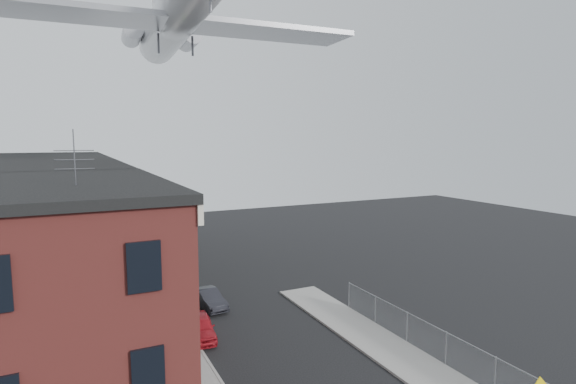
# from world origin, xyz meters

# --- Properties ---
(sidewalk_left) EXTENTS (3.00, 62.00, 0.12)m
(sidewalk_left) POSITION_xyz_m (-5.50, 24.00, 0.06)
(sidewalk_left) COLOR gray
(sidewalk_left) RESTS_ON ground
(sidewalk_right) EXTENTS (3.00, 26.00, 0.12)m
(sidewalk_right) POSITION_xyz_m (5.50, 6.00, 0.06)
(sidewalk_right) COLOR gray
(sidewalk_right) RESTS_ON ground
(curb_left) EXTENTS (0.15, 62.00, 0.14)m
(curb_left) POSITION_xyz_m (-4.05, 24.00, 0.07)
(curb_left) COLOR gray
(curb_left) RESTS_ON ground
(curb_right) EXTENTS (0.15, 26.00, 0.14)m
(curb_right) POSITION_xyz_m (4.05, 6.00, 0.07)
(curb_right) COLOR gray
(curb_right) RESTS_ON ground
(corner_building) EXTENTS (10.31, 12.30, 12.15)m
(corner_building) POSITION_xyz_m (-12.00, 7.00, 5.16)
(corner_building) COLOR #3A1612
(corner_building) RESTS_ON ground
(row_house_a) EXTENTS (11.98, 7.00, 10.30)m
(row_house_a) POSITION_xyz_m (-11.96, 16.50, 5.13)
(row_house_a) COLOR slate
(row_house_a) RESTS_ON ground
(row_house_b) EXTENTS (11.98, 7.00, 10.30)m
(row_house_b) POSITION_xyz_m (-11.96, 23.50, 5.13)
(row_house_b) COLOR slate
(row_house_b) RESTS_ON ground
(row_house_c) EXTENTS (11.98, 7.00, 10.30)m
(row_house_c) POSITION_xyz_m (-11.96, 30.50, 5.13)
(row_house_c) COLOR slate
(row_house_c) RESTS_ON ground
(row_house_d) EXTENTS (11.98, 7.00, 10.30)m
(row_house_d) POSITION_xyz_m (-11.96, 37.50, 5.13)
(row_house_d) COLOR slate
(row_house_d) RESTS_ON ground
(row_house_e) EXTENTS (11.98, 7.00, 10.30)m
(row_house_e) POSITION_xyz_m (-11.96, 44.50, 5.13)
(row_house_e) COLOR slate
(row_house_e) RESTS_ON ground
(chainlink_fence) EXTENTS (0.06, 18.06, 1.90)m
(chainlink_fence) POSITION_xyz_m (7.00, 5.00, 1.00)
(chainlink_fence) COLOR gray
(chainlink_fence) RESTS_ON ground
(utility_pole) EXTENTS (1.80, 0.26, 9.00)m
(utility_pole) POSITION_xyz_m (-5.60, 18.00, 4.67)
(utility_pole) COLOR black
(utility_pole) RESTS_ON ground
(street_tree) EXTENTS (3.22, 3.20, 5.20)m
(street_tree) POSITION_xyz_m (-5.27, 27.92, 3.45)
(street_tree) COLOR black
(street_tree) RESTS_ON ground
(car_near) EXTENTS (2.09, 4.11, 1.34)m
(car_near) POSITION_xyz_m (-3.60, 14.01, 0.67)
(car_near) COLOR #AA161F
(car_near) RESTS_ON ground
(car_mid) EXTENTS (1.88, 4.14, 1.32)m
(car_mid) POSITION_xyz_m (-1.80, 18.51, 0.66)
(car_mid) COLOR black
(car_mid) RESTS_ON ground
(car_far) EXTENTS (1.77, 3.97, 1.13)m
(car_far) POSITION_xyz_m (-3.60, 33.70, 0.57)
(car_far) COLOR gray
(car_far) RESTS_ON ground
(airplane) EXTENTS (26.78, 30.57, 8.85)m
(airplane) POSITION_xyz_m (-2.07, 25.06, 21.41)
(airplane) COLOR silver
(airplane) RESTS_ON ground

